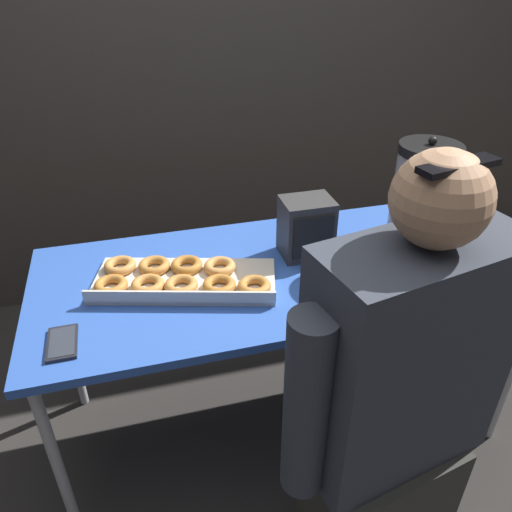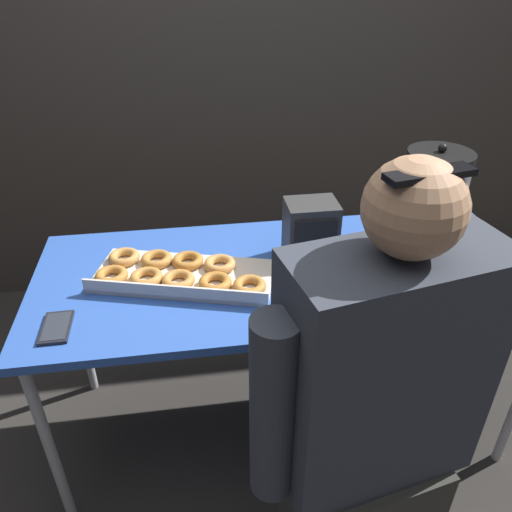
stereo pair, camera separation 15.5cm
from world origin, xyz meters
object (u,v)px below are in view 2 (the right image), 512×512
object	(u,v)px
coffee_urn	(430,211)
cell_phone	(56,327)
donut_box	(180,274)
person_seated	(373,428)
space_heater	(311,231)

from	to	relation	value
coffee_urn	cell_phone	xyz separation A→B (m)	(-1.11, -0.17, -0.19)
donut_box	cell_phone	distance (m)	0.39
donut_box	coffee_urn	distance (m)	0.79
coffee_urn	person_seated	size ratio (longest dim) A/B	0.31
donut_box	person_seated	size ratio (longest dim) A/B	0.46
person_seated	donut_box	bearing A→B (deg)	-62.08
space_heater	person_seated	bearing A→B (deg)	-88.55
donut_box	coffee_urn	bearing A→B (deg)	14.06
cell_phone	space_heater	bearing A→B (deg)	18.47
space_heater	donut_box	bearing A→B (deg)	-170.33
donut_box	space_heater	world-z (taller)	space_heater
coffee_urn	cell_phone	world-z (taller)	coffee_urn
donut_box	space_heater	bearing A→B (deg)	25.42
coffee_urn	person_seated	world-z (taller)	person_seated
coffee_urn	cell_phone	distance (m)	1.14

